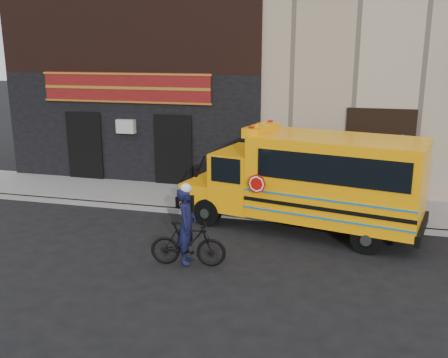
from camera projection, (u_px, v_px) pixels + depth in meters
name	position (u px, v px, depth m)	size (l,w,h in m)	color
ground	(220.00, 250.00, 12.81)	(120.00, 120.00, 0.00)	black
curb	(242.00, 216.00, 15.23)	(40.00, 0.20, 0.15)	gray
sidewalk	(252.00, 202.00, 16.64)	(40.00, 3.00, 0.15)	slate
building	(282.00, 22.00, 21.07)	(20.00, 10.70, 12.00)	tan
school_bus	(313.00, 179.00, 13.87)	(7.20, 3.58, 2.92)	black
sign_pole	(399.00, 177.00, 13.99)	(0.06, 0.24, 2.74)	#3A413D
bicycle	(188.00, 244.00, 11.81)	(0.51, 1.81, 1.09)	black
cyclist	(187.00, 227.00, 11.82)	(0.67, 0.44, 1.84)	black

